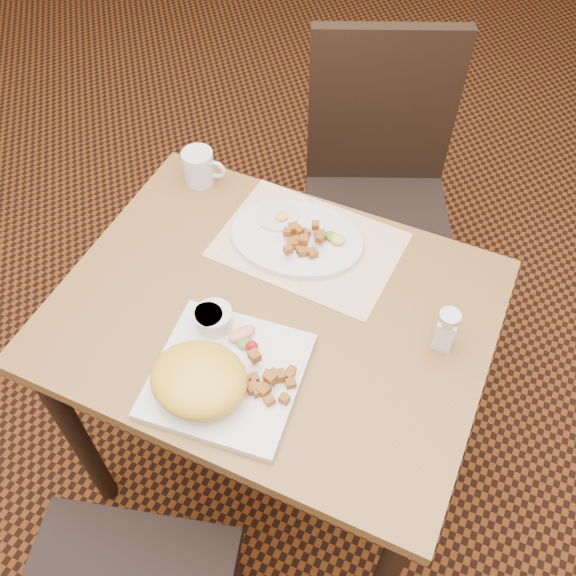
# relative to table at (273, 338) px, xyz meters

# --- Properties ---
(ground) EXTENTS (8.00, 8.00, 0.00)m
(ground) POSITION_rel_table_xyz_m (0.00, 0.00, -0.64)
(ground) COLOR black
(ground) RESTS_ON ground
(table) EXTENTS (0.90, 0.70, 0.75)m
(table) POSITION_rel_table_xyz_m (0.00, 0.00, 0.00)
(table) COLOR #91602D
(table) RESTS_ON ground
(chair_far) EXTENTS (0.56, 0.56, 0.97)m
(chair_far) POSITION_rel_table_xyz_m (0.02, 0.69, -0.10)
(chair_far) COLOR black
(chair_far) RESTS_ON ground
(placemat) EXTENTS (0.41, 0.30, 0.00)m
(placemat) POSITION_rel_table_xyz_m (-0.00, 0.20, 0.11)
(placemat) COLOR white
(placemat) RESTS_ON table
(plate_square) EXTENTS (0.31, 0.31, 0.02)m
(plate_square) POSITION_rel_table_xyz_m (-0.01, -0.18, 0.12)
(plate_square) COLOR silver
(plate_square) RESTS_ON table
(plate_oval) EXTENTS (0.33, 0.26, 0.02)m
(plate_oval) POSITION_rel_table_xyz_m (-0.03, 0.20, 0.12)
(plate_oval) COLOR silver
(plate_oval) RESTS_ON placemat
(hollandaise_mound) EXTENTS (0.19, 0.17, 0.07)m
(hollandaise_mound) POSITION_rel_table_xyz_m (-0.04, -0.23, 0.16)
(hollandaise_mound) COLOR yellow
(hollandaise_mound) RESTS_ON plate_square
(ramekin) EXTENTS (0.08, 0.08, 0.04)m
(ramekin) POSITION_rel_table_xyz_m (-0.09, -0.09, 0.15)
(ramekin) COLOR silver
(ramekin) RESTS_ON plate_square
(garnish_sq) EXTENTS (0.08, 0.07, 0.03)m
(garnish_sq) POSITION_rel_table_xyz_m (-0.01, -0.10, 0.14)
(garnish_sq) COLOR #387223
(garnish_sq) RESTS_ON plate_square
(fried_egg) EXTENTS (0.10, 0.10, 0.02)m
(fried_egg) POSITION_rel_table_xyz_m (-0.09, 0.23, 0.13)
(fried_egg) COLOR white
(fried_egg) RESTS_ON plate_oval
(garnish_ov) EXTENTS (0.06, 0.04, 0.02)m
(garnish_ov) POSITION_rel_table_xyz_m (0.05, 0.22, 0.14)
(garnish_ov) COLOR #387223
(garnish_ov) RESTS_ON plate_oval
(salt_shaker) EXTENTS (0.04, 0.04, 0.10)m
(salt_shaker) POSITION_rel_table_xyz_m (0.35, 0.06, 0.16)
(salt_shaker) COLOR white
(salt_shaker) RESTS_ON table
(coffee_mug) EXTENTS (0.11, 0.08, 0.09)m
(coffee_mug) POSITION_rel_table_xyz_m (-0.33, 0.29, 0.15)
(coffee_mug) COLOR silver
(coffee_mug) RESTS_ON table
(home_fries_sq) EXTENTS (0.11, 0.10, 0.04)m
(home_fries_sq) POSITION_rel_table_xyz_m (0.07, -0.17, 0.14)
(home_fries_sq) COLOR #A35C1A
(home_fries_sq) RESTS_ON plate_square
(home_fries_ov) EXTENTS (0.09, 0.12, 0.03)m
(home_fries_ov) POSITION_rel_table_xyz_m (-0.01, 0.18, 0.14)
(home_fries_ov) COLOR #A35C1A
(home_fries_ov) RESTS_ON plate_oval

